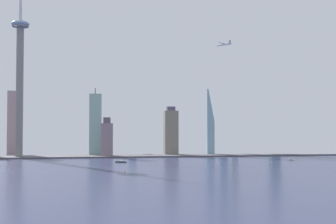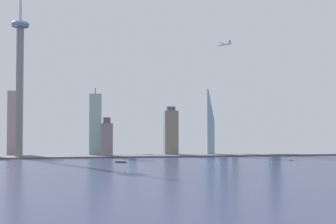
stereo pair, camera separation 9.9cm
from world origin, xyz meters
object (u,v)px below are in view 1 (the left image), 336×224
skyscraper_2 (223,114)px  channel_buoy_0 (272,162)px  skyscraper_6 (274,127)px  airplane (224,44)px  skyscraper_9 (95,125)px  boat_0 (121,162)px  channel_buoy_1 (125,172)px  skyscraper_5 (233,115)px  boat_2 (291,159)px  skyscraper_7 (15,123)px  skyscraper_4 (171,132)px  observation_tower (20,67)px  skyscraper_8 (107,139)px  skyscraper_3 (209,122)px  skyscraper_10 (132,144)px

skyscraper_2 → channel_buoy_0: skyscraper_2 is taller
skyscraper_6 → airplane: airplane is taller
skyscraper_9 → boat_0: 220.14m
channel_buoy_0 → channel_buoy_1: (-244.52, -129.71, 0.07)m
skyscraper_5 → boat_2: size_ratio=23.91×
skyscraper_7 → channel_buoy_1: size_ratio=60.20×
skyscraper_4 → boat_2: (161.48, -206.92, -45.15)m
boat_0 → airplane: size_ratio=0.58×
skyscraper_6 → channel_buoy_0: size_ratio=60.92×
observation_tower → airplane: (384.67, -25.67, 51.38)m
channel_buoy_0 → airplane: airplane is taller
skyscraper_2 → airplane: (-31.51, -100.53, 132.36)m
skyscraper_8 → boat_0: bearing=-87.3°
observation_tower → skyscraper_4: (291.96, 36.98, -120.34)m
skyscraper_3 → channel_buoy_0: skyscraper_3 is taller
skyscraper_3 → boat_0: size_ratio=9.21×
skyscraper_10 → observation_tower: bearing=-155.8°
skyscraper_9 → channel_buoy_0: bearing=-46.2°
skyscraper_2 → skyscraper_4: bearing=-163.0°
skyscraper_2 → skyscraper_9: bearing=-174.2°
skyscraper_7 → boat_0: skyscraper_7 is taller
skyscraper_3 → skyscraper_6: skyscraper_3 is taller
skyscraper_8 → skyscraper_9: (-19.66, 40.78, 27.39)m
skyscraper_4 → channel_buoy_1: (-140.28, -386.70, -45.81)m
skyscraper_10 → skyscraper_4: bearing=-41.9°
observation_tower → skyscraper_7: size_ratio=2.75×
skyscraper_2 → skyscraper_10: size_ratio=3.64×
skyscraper_2 → channel_buoy_0: 307.59m
skyscraper_10 → channel_buoy_0: 364.96m
skyscraper_10 → channel_buoy_0: bearing=-61.4°
skyscraper_4 → skyscraper_9: size_ratio=0.73×
skyscraper_3 → boat_2: size_ratio=22.29×
observation_tower → skyscraper_5: bearing=13.2°
skyscraper_6 → boat_2: (-57.63, -194.04, -56.83)m
skyscraper_3 → skyscraper_8: bearing=-171.5°
channel_buoy_1 → skyscraper_3: bearing=60.3°
skyscraper_9 → skyscraper_10: bearing=33.1°
skyscraper_3 → skyscraper_5: bearing=41.7°
skyscraper_2 → skyscraper_7: 433.95m
skyscraper_5 → skyscraper_6: skyscraper_5 is taller
skyscraper_7 → skyscraper_8: (176.98, -89.08, -30.64)m
skyscraper_5 → skyscraper_2: bearing=-136.7°
skyscraper_8 → boat_0: (7.89, -169.08, -33.11)m
observation_tower → skyscraper_6: 523.05m
skyscraper_9 → airplane: 299.12m
skyscraper_10 → skyscraper_3: bearing=-22.2°
skyscraper_7 → channel_buoy_1: (168.45, -444.88, -63.88)m
skyscraper_6 → channel_buoy_1: 521.74m
channel_buoy_0 → channel_buoy_1: channel_buoy_1 is taller
skyscraper_2 → skyscraper_8: 270.09m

